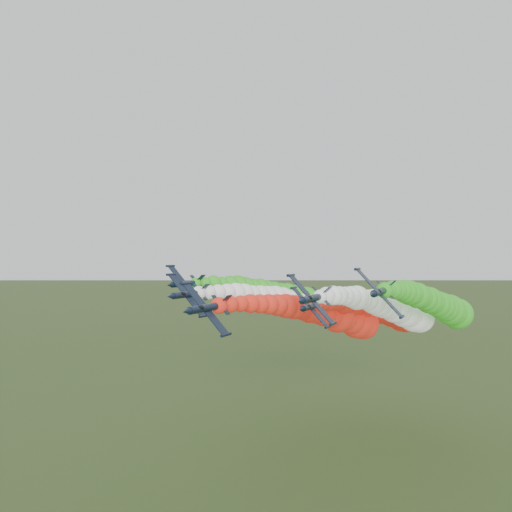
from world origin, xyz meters
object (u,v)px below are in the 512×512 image
at_px(jet_trail, 383,313).
at_px(jet_outer_left, 298,298).
at_px(jet_lead, 336,317).
at_px(jet_inner_left, 306,306).
at_px(jet_outer_right, 439,306).
at_px(jet_inner_right, 398,310).

bearing_deg(jet_trail, jet_outer_left, -168.26).
xyz_separation_m(jet_lead, jet_trail, (6.10, 24.10, -1.42)).
xyz_separation_m(jet_inner_left, jet_outer_right, (32.37, 2.11, 1.34)).
relative_size(jet_inner_right, jet_outer_left, 1.00).
relative_size(jet_inner_right, jet_trail, 1.00).
distance_m(jet_lead, jet_inner_left, 15.67).
bearing_deg(jet_inner_left, jet_inner_right, -5.23).
relative_size(jet_lead, jet_outer_left, 1.00).
bearing_deg(jet_outer_right, jet_inner_right, -154.53).
xyz_separation_m(jet_outer_left, jet_outer_right, (37.84, -6.22, 0.09)).
bearing_deg(jet_lead, jet_outer_right, 31.72).
bearing_deg(jet_outer_right, jet_outer_left, 170.66).
relative_size(jet_outer_left, jet_trail, 1.00).
xyz_separation_m(jet_inner_left, jet_inner_right, (23.44, -2.14, 0.30)).
relative_size(jet_lead, jet_inner_right, 1.00).
bearing_deg(jet_outer_left, jet_inner_left, -56.72).
xyz_separation_m(jet_lead, jet_inner_left, (-11.06, 11.06, 0.93)).
bearing_deg(jet_trail, jet_inner_right, -67.52).
distance_m(jet_inner_left, jet_trail, 21.67).
height_order(jet_lead, jet_inner_right, jet_inner_right).
relative_size(jet_inner_left, jet_outer_right, 1.00).
bearing_deg(jet_trail, jet_outer_right, -35.68).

